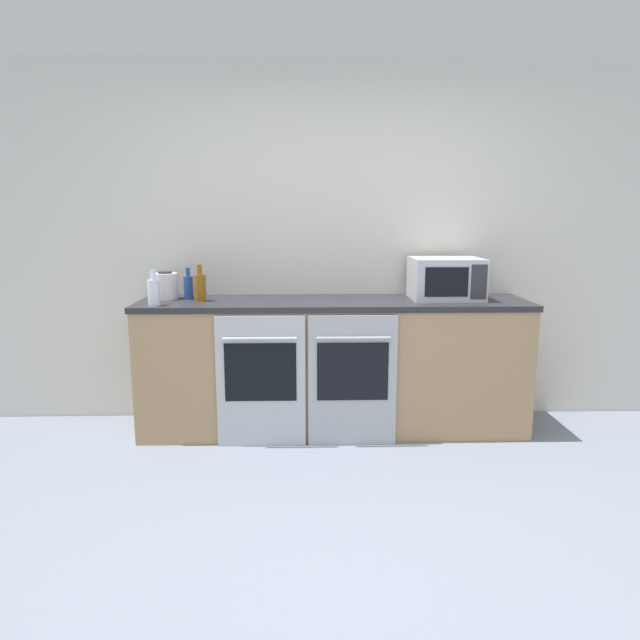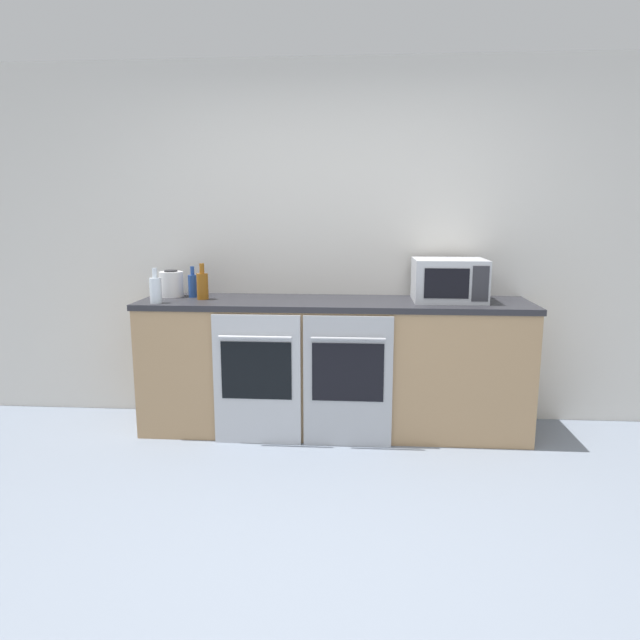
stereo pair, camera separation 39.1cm
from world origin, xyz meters
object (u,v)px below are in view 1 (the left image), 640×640
(bottle_blue, at_px, (188,287))
(kettle, at_px, (166,286))
(bottle_amber, at_px, (200,287))
(bottle_clear, at_px, (154,292))
(oven_right, at_px, (352,380))
(microwave, at_px, (446,279))
(oven_left, at_px, (261,381))

(bottle_blue, relative_size, kettle, 1.15)
(bottle_amber, distance_m, kettle, 0.28)
(bottle_clear, bearing_deg, bottle_amber, 36.48)
(oven_right, height_order, bottle_clear, bottle_clear)
(oven_right, height_order, bottle_blue, bottle_blue)
(oven_right, relative_size, microwave, 1.83)
(bottle_clear, relative_size, kettle, 1.22)
(microwave, bearing_deg, bottle_blue, 178.30)
(oven_right, distance_m, bottle_clear, 1.42)
(bottle_clear, bearing_deg, oven_left, -8.43)
(oven_left, xyz_separation_m, microwave, (1.28, 0.34, 0.63))
(kettle, bearing_deg, oven_left, -30.71)
(bottle_amber, distance_m, bottle_clear, 0.33)
(oven_left, distance_m, bottle_amber, 0.78)
(oven_right, relative_size, bottle_blue, 3.98)
(oven_right, bearing_deg, bottle_clear, 175.47)
(microwave, bearing_deg, oven_left, -164.93)
(bottle_amber, bearing_deg, kettle, 157.01)
(microwave, distance_m, bottle_blue, 1.81)
(bottle_blue, height_order, kettle, bottle_blue)
(oven_right, bearing_deg, microwave, 26.93)
(oven_left, relative_size, microwave, 1.83)
(oven_left, distance_m, bottle_blue, 0.87)
(oven_left, relative_size, bottle_amber, 3.49)
(oven_right, height_order, bottle_amber, bottle_amber)
(oven_left, height_order, bottle_clear, bottle_clear)
(bottle_amber, xyz_separation_m, bottle_blue, (-0.10, 0.10, -0.01))
(kettle, bearing_deg, bottle_blue, -3.88)
(oven_left, xyz_separation_m, bottle_clear, (-0.69, 0.10, 0.58))
(bottle_blue, xyz_separation_m, kettle, (-0.16, 0.01, 0.01))
(oven_right, xyz_separation_m, microwave, (0.68, 0.34, 0.63))
(bottle_blue, bearing_deg, microwave, -1.70)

